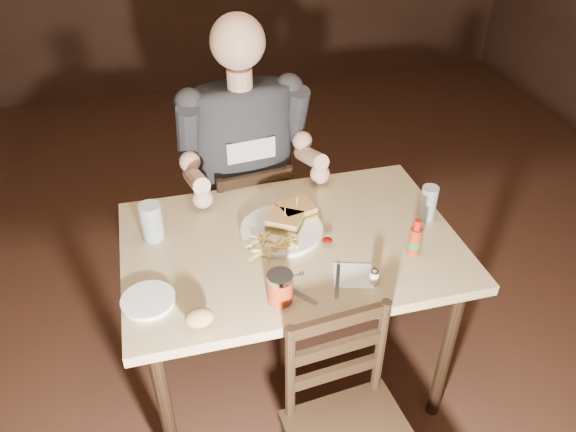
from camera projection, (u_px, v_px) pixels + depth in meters
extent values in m
plane|color=black|center=(240.00, 429.00, 2.30)|extent=(7.00, 7.00, 0.00)
cube|color=tan|center=(291.00, 245.00, 2.08)|extent=(1.25, 0.85, 0.04)
cylinder|color=black|center=(167.00, 413.00, 1.95)|extent=(0.05, 0.05, 0.73)
cylinder|color=black|center=(154.00, 287.00, 2.46)|extent=(0.05, 0.05, 0.73)
cylinder|color=black|center=(446.00, 353.00, 2.16)|extent=(0.05, 0.05, 0.73)
cylinder|color=black|center=(381.00, 249.00, 2.67)|extent=(0.05, 0.05, 0.73)
cylinder|color=white|center=(282.00, 231.00, 2.11)|extent=(0.31, 0.31, 0.02)
ellipsoid|color=maroon|center=(327.00, 240.00, 2.04)|extent=(0.04, 0.04, 0.01)
cylinder|color=silver|center=(152.00, 222.00, 2.04)|extent=(0.08, 0.08, 0.15)
cylinder|color=silver|center=(428.00, 203.00, 2.14)|extent=(0.06, 0.06, 0.14)
cube|color=white|center=(353.00, 276.00, 1.92)|extent=(0.16, 0.16, 0.00)
cube|color=silver|center=(291.00, 289.00, 1.86)|extent=(0.15, 0.18, 0.01)
cube|color=silver|center=(338.00, 281.00, 1.89)|extent=(0.07, 0.16, 0.01)
cylinder|color=white|center=(148.00, 301.00, 1.81)|extent=(0.18, 0.18, 0.01)
ellipsoid|color=tan|center=(199.00, 317.00, 1.71)|extent=(0.09, 0.08, 0.05)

